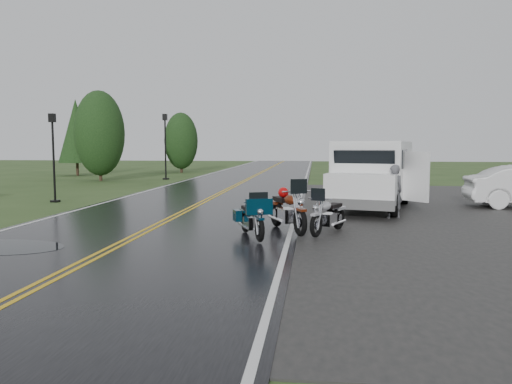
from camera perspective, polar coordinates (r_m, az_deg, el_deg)
ground at (r=12.67m, az=-13.83°, el=-5.21°), size 120.00×120.00×0.00m
road at (r=22.21m, az=-4.75°, el=-0.51°), size 8.00×100.00×0.04m
motorcycle_red at (r=12.22m, az=5.08°, el=-2.17°), size 1.74×2.49×1.39m
motorcycle_teal at (r=11.50m, az=0.42°, el=-3.19°), size 1.38×2.09×1.16m
motorcycle_silver at (r=12.17m, az=6.90°, el=-2.71°), size 1.48×2.12×1.18m
van_white at (r=16.49m, az=8.90°, el=1.66°), size 3.86×6.72×2.49m
person_at_van at (r=16.02m, az=15.44°, el=-0.04°), size 0.70×0.57×1.67m
lamp_post_near_left at (r=21.58m, az=-22.13°, el=3.66°), size 0.31×0.31×3.59m
lamp_post_far_left at (r=33.75m, az=-10.32°, el=5.14°), size 0.38×0.38×4.40m
tree_left_mid at (r=33.44m, az=-17.43°, el=5.42°), size 3.15×3.15×4.92m
tree_left_far at (r=42.12m, az=-8.55°, el=5.11°), size 2.77×2.77×4.27m
pine_left_far at (r=40.10m, az=-19.84°, el=5.78°), size 2.68×2.68×5.59m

